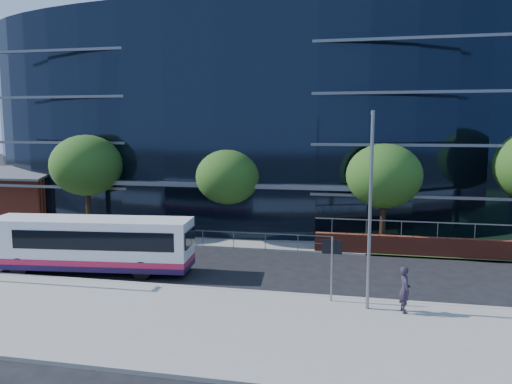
% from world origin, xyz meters
% --- Properties ---
extents(ground, '(200.00, 200.00, 0.00)m').
position_xyz_m(ground, '(0.00, 0.00, 0.00)').
color(ground, black).
rests_on(ground, ground).
extents(pavement_near, '(80.00, 8.00, 0.15)m').
position_xyz_m(pavement_near, '(0.00, -5.00, 0.07)').
color(pavement_near, gray).
rests_on(pavement_near, ground).
extents(kerb, '(80.00, 0.25, 0.16)m').
position_xyz_m(kerb, '(0.00, -1.00, 0.08)').
color(kerb, gray).
rests_on(kerb, ground).
extents(yellow_line_outer, '(80.00, 0.08, 0.01)m').
position_xyz_m(yellow_line_outer, '(0.00, -0.80, 0.01)').
color(yellow_line_outer, gold).
rests_on(yellow_line_outer, ground).
extents(yellow_line_inner, '(80.00, 0.08, 0.01)m').
position_xyz_m(yellow_line_inner, '(0.00, -0.65, 0.01)').
color(yellow_line_inner, gold).
rests_on(yellow_line_inner, ground).
extents(far_forecourt, '(50.00, 8.00, 0.10)m').
position_xyz_m(far_forecourt, '(-6.00, 11.00, 0.05)').
color(far_forecourt, gray).
rests_on(far_forecourt, ground).
extents(glass_office, '(44.00, 23.10, 16.00)m').
position_xyz_m(glass_office, '(-4.00, 20.85, 8.00)').
color(glass_office, black).
rests_on(glass_office, ground).
extents(brick_pavilion, '(8.60, 6.66, 4.40)m').
position_xyz_m(brick_pavilion, '(-22.00, 13.50, 1.94)').
color(brick_pavilion, maroon).
rests_on(brick_pavilion, ground).
extents(guard_railings, '(24.00, 0.05, 1.10)m').
position_xyz_m(guard_railings, '(-8.00, 7.00, 0.82)').
color(guard_railings, slate).
rests_on(guard_railings, ground).
extents(street_sign, '(0.85, 0.09, 2.80)m').
position_xyz_m(street_sign, '(4.50, -1.59, 2.15)').
color(street_sign, slate).
rests_on(street_sign, pavement_near).
extents(tree_far_a, '(4.95, 4.95, 6.98)m').
position_xyz_m(tree_far_a, '(-13.00, 9.00, 4.86)').
color(tree_far_a, black).
rests_on(tree_far_a, ground).
extents(tree_far_b, '(4.29, 4.29, 6.05)m').
position_xyz_m(tree_far_b, '(-3.00, 9.50, 4.21)').
color(tree_far_b, black).
rests_on(tree_far_b, ground).
extents(tree_far_c, '(4.62, 4.62, 6.51)m').
position_xyz_m(tree_far_c, '(7.00, 9.00, 4.54)').
color(tree_far_c, black).
rests_on(tree_far_c, ground).
extents(streetlight_east, '(0.15, 0.77, 8.00)m').
position_xyz_m(streetlight_east, '(6.00, -2.17, 4.44)').
color(streetlight_east, slate).
rests_on(streetlight_east, pavement_near).
extents(city_bus, '(10.64, 3.47, 2.83)m').
position_xyz_m(city_bus, '(-7.88, 0.67, 1.50)').
color(city_bus, silver).
rests_on(city_bus, ground).
extents(pedestrian, '(0.58, 0.76, 1.87)m').
position_xyz_m(pedestrian, '(7.43, -2.29, 1.08)').
color(pedestrian, '#251F2E').
rests_on(pedestrian, pavement_near).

